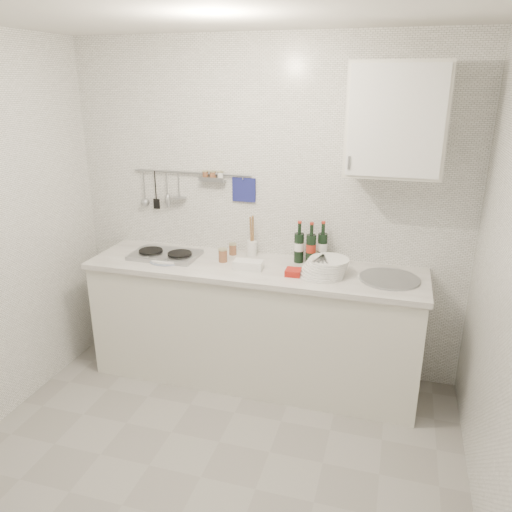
# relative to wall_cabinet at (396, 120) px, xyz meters

# --- Properties ---
(floor) EXTENTS (3.00, 3.00, 0.00)m
(floor) POSITION_rel_wall_cabinet_xyz_m (-0.90, -1.22, -1.95)
(floor) COLOR gray
(floor) RESTS_ON ground
(ceiling) EXTENTS (3.00, 3.00, 0.00)m
(ceiling) POSITION_rel_wall_cabinet_xyz_m (-0.90, -1.22, 0.55)
(ceiling) COLOR silver
(ceiling) RESTS_ON back_wall
(back_wall) EXTENTS (3.00, 0.02, 2.50)m
(back_wall) POSITION_rel_wall_cabinet_xyz_m (-0.90, 0.18, -0.70)
(back_wall) COLOR silver
(back_wall) RESTS_ON floor
(counter) EXTENTS (2.44, 0.64, 0.96)m
(counter) POSITION_rel_wall_cabinet_xyz_m (-0.89, -0.12, -1.52)
(counter) COLOR silver
(counter) RESTS_ON floor
(wall_rail) EXTENTS (0.98, 0.09, 0.34)m
(wall_rail) POSITION_rel_wall_cabinet_xyz_m (-1.50, 0.15, -0.52)
(wall_rail) COLOR #93969B
(wall_rail) RESTS_ON back_wall
(wall_cabinet) EXTENTS (0.60, 0.38, 0.70)m
(wall_cabinet) POSITION_rel_wall_cabinet_xyz_m (0.00, 0.00, 0.00)
(wall_cabinet) COLOR silver
(wall_cabinet) RESTS_ON back_wall
(plate_stack_hob) EXTENTS (0.31, 0.31, 0.02)m
(plate_stack_hob) POSITION_rel_wall_cabinet_xyz_m (-1.54, -0.16, -1.02)
(plate_stack_hob) COLOR #4663A0
(plate_stack_hob) RESTS_ON counter
(plate_stack_sink) EXTENTS (0.34, 0.33, 0.12)m
(plate_stack_sink) POSITION_rel_wall_cabinet_xyz_m (-0.38, -0.15, -0.97)
(plate_stack_sink) COLOR white
(plate_stack_sink) RESTS_ON counter
(wine_bottles) EXTENTS (0.24, 0.12, 0.31)m
(wine_bottles) POSITION_rel_wall_cabinet_xyz_m (-0.52, 0.06, -0.87)
(wine_bottles) COLOR black
(wine_bottles) RESTS_ON counter
(butter_dish) EXTENTS (0.21, 0.12, 0.06)m
(butter_dish) POSITION_rel_wall_cabinet_xyz_m (-0.92, -0.19, -1.00)
(butter_dish) COLOR white
(butter_dish) RESTS_ON counter
(strawberry_punnet) EXTENTS (0.11, 0.11, 0.04)m
(strawberry_punnet) POSITION_rel_wall_cabinet_xyz_m (-0.59, -0.22, -1.01)
(strawberry_punnet) COLOR red
(strawberry_punnet) RESTS_ON counter
(utensil_crock) EXTENTS (0.08, 0.08, 0.32)m
(utensil_crock) POSITION_rel_wall_cabinet_xyz_m (-0.98, 0.09, -0.96)
(utensil_crock) COLOR white
(utensil_crock) RESTS_ON counter
(jar_a) EXTENTS (0.06, 0.06, 0.09)m
(jar_a) POSITION_rel_wall_cabinet_xyz_m (-1.13, 0.07, -0.98)
(jar_a) COLOR brown
(jar_a) RESTS_ON counter
(jar_b) EXTENTS (0.07, 0.07, 0.08)m
(jar_b) POSITION_rel_wall_cabinet_xyz_m (-0.49, 0.08, -0.99)
(jar_b) COLOR brown
(jar_b) RESTS_ON counter
(jar_c) EXTENTS (0.06, 0.06, 0.08)m
(jar_c) POSITION_rel_wall_cabinet_xyz_m (-0.36, -0.07, -0.99)
(jar_c) COLOR brown
(jar_c) RESTS_ON counter
(jar_d) EXTENTS (0.07, 0.07, 0.10)m
(jar_d) POSITION_rel_wall_cabinet_xyz_m (-1.14, -0.10, -0.98)
(jar_d) COLOR brown
(jar_d) RESTS_ON counter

